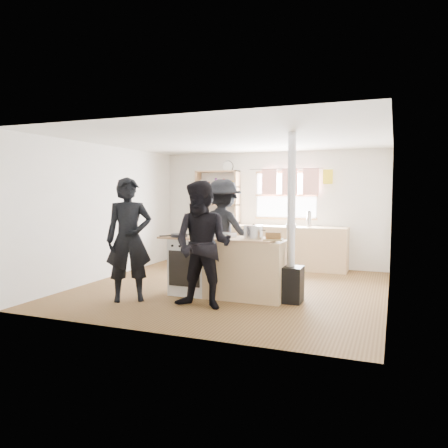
# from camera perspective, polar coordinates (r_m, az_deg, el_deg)

# --- Properties ---
(ground) EXTENTS (5.00, 5.00, 0.01)m
(ground) POSITION_cam_1_polar(r_m,az_deg,el_deg) (7.49, 0.88, -8.42)
(ground) COLOR brown
(ground) RESTS_ON ground
(back_counter) EXTENTS (3.40, 0.55, 0.90)m
(back_counter) POSITION_cam_1_polar(r_m,az_deg,el_deg) (9.49, 5.59, -2.92)
(back_counter) COLOR tan
(back_counter) RESTS_ON ground
(shelving_unit) EXTENTS (1.00, 0.28, 1.20)m
(shelving_unit) POSITION_cam_1_polar(r_m,az_deg,el_deg) (9.92, -0.87, 3.58)
(shelving_unit) COLOR tan
(shelving_unit) RESTS_ON back_counter
(thermos) EXTENTS (0.10, 0.10, 0.32)m
(thermos) POSITION_cam_1_polar(r_m,az_deg,el_deg) (9.23, 11.04, 0.61)
(thermos) COLOR silver
(thermos) RESTS_ON back_counter
(cooking_island) EXTENTS (1.97, 0.64, 0.93)m
(cooking_island) POSITION_cam_1_polar(r_m,az_deg,el_deg) (6.84, 0.40, -5.63)
(cooking_island) COLOR silver
(cooking_island) RESTS_ON ground
(skillet_greens) EXTENTS (0.37, 0.37, 0.05)m
(skillet_greens) POSITION_cam_1_polar(r_m,az_deg,el_deg) (6.87, -5.89, -1.46)
(skillet_greens) COLOR black
(skillet_greens) RESTS_ON cooking_island
(roast_tray) EXTENTS (0.37, 0.32, 0.07)m
(roast_tray) POSITION_cam_1_polar(r_m,az_deg,el_deg) (6.83, -0.05, -1.40)
(roast_tray) COLOR silver
(roast_tray) RESTS_ON cooking_island
(stockpot_stove) EXTENTS (0.24, 0.24, 0.19)m
(stockpot_stove) POSITION_cam_1_polar(r_m,az_deg,el_deg) (7.14, -3.06, -0.76)
(stockpot_stove) COLOR silver
(stockpot_stove) RESTS_ON cooking_island
(stockpot_counter) EXTENTS (0.30, 0.30, 0.22)m
(stockpot_counter) POSITION_cam_1_polar(r_m,az_deg,el_deg) (6.61, 3.87, -1.04)
(stockpot_counter) COLOR #B8B8BA
(stockpot_counter) RESTS_ON cooking_island
(bread_board) EXTENTS (0.30, 0.23, 0.12)m
(bread_board) POSITION_cam_1_polar(r_m,az_deg,el_deg) (6.42, 6.48, -1.68)
(bread_board) COLOR tan
(bread_board) RESTS_ON cooking_island
(flue_heater) EXTENTS (0.35, 0.35, 2.50)m
(flue_heater) POSITION_cam_1_polar(r_m,az_deg,el_deg) (6.55, 8.71, -4.55)
(flue_heater) COLOR black
(flue_heater) RESTS_ON ground
(person_near_left) EXTENTS (0.81, 0.75, 1.85)m
(person_near_left) POSITION_cam_1_polar(r_m,az_deg,el_deg) (6.67, -12.31, -1.99)
(person_near_left) COLOR black
(person_near_left) RESTS_ON ground
(person_near_right) EXTENTS (0.88, 0.69, 1.79)m
(person_near_right) POSITION_cam_1_polar(r_m,az_deg,el_deg) (6.11, -2.78, -2.75)
(person_near_right) COLOR black
(person_near_right) RESTS_ON ground
(person_far) EXTENTS (1.28, 0.83, 1.86)m
(person_far) POSITION_cam_1_polar(r_m,az_deg,el_deg) (7.87, -0.14, -0.91)
(person_far) COLOR black
(person_far) RESTS_ON ground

